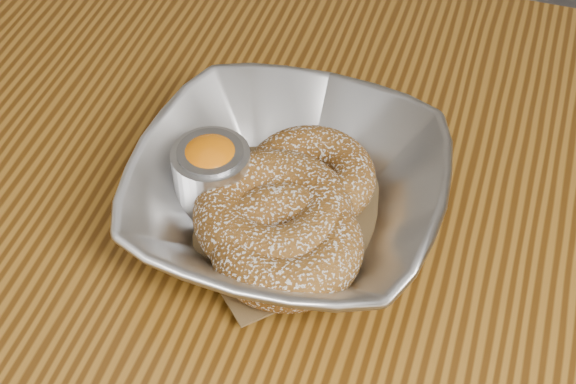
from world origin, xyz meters
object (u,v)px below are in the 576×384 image
(ramekin, at_px, (212,173))
(donut_back, at_px, (311,177))
(donut_front, at_px, (287,245))
(donut_extra, at_px, (274,214))
(serving_bowl, at_px, (288,195))

(ramekin, bearing_deg, donut_back, 21.76)
(donut_front, bearing_deg, donut_extra, 126.19)
(donut_back, bearing_deg, donut_extra, -106.86)
(serving_bowl, bearing_deg, ramekin, -176.13)
(ramekin, bearing_deg, serving_bowl, 3.87)
(donut_back, xyz_separation_m, ramekin, (-0.06, -0.03, 0.01))
(serving_bowl, distance_m, donut_front, 0.05)
(serving_bowl, height_order, donut_extra, serving_bowl)
(serving_bowl, bearing_deg, donut_extra, -98.91)
(serving_bowl, relative_size, donut_front, 2.13)
(donut_back, xyz_separation_m, donut_extra, (-0.01, -0.04, 0.00))
(serving_bowl, bearing_deg, donut_back, 65.88)
(serving_bowl, xyz_separation_m, ramekin, (-0.05, -0.00, 0.01))
(donut_back, bearing_deg, ramekin, -158.24)
(donut_back, xyz_separation_m, donut_front, (0.00, -0.07, 0.00))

